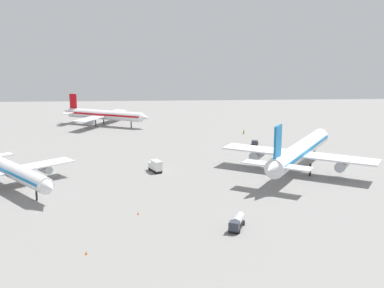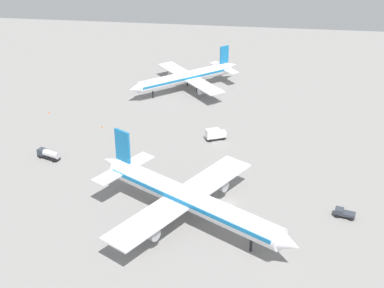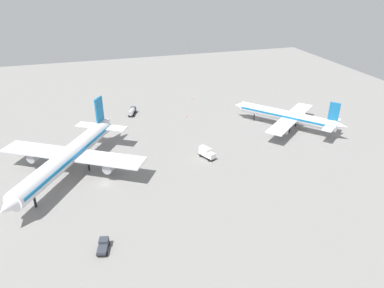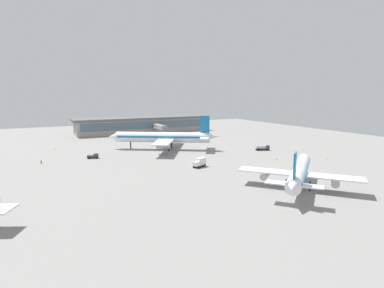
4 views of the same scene
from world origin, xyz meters
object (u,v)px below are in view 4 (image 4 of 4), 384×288
object	(u,v)px
airplane_taxiing	(299,172)
ground_crew_worker	(41,161)
safety_cone_mid_apron	(326,158)
safety_cone_far_side	(55,149)
airplane_at_gate	(164,137)
catering_truck	(200,162)
pushback_tractor	(93,156)
safety_cone_near_gate	(277,159)
fuel_truck	(262,147)

from	to	relation	value
airplane_taxiing	ground_crew_worker	world-z (taller)	airplane_taxiing
safety_cone_mid_apron	ground_crew_worker	bearing A→B (deg)	-23.09
safety_cone_mid_apron	safety_cone_far_side	bearing A→B (deg)	-37.47
airplane_at_gate	catering_truck	world-z (taller)	airplane_at_gate
airplane_at_gate	safety_cone_far_side	xyz separation A→B (m)	(46.33, -23.13, -5.55)
safety_cone_mid_apron	airplane_taxiing	bearing A→B (deg)	31.06
catering_truck	pushback_tractor	bearing A→B (deg)	-71.07
airplane_at_gate	safety_cone_near_gate	bearing A→B (deg)	157.52
fuel_truck	safety_cone_near_gate	world-z (taller)	fuel_truck
airplane_at_gate	airplane_taxiing	world-z (taller)	airplane_at_gate
airplane_taxiing	safety_cone_near_gate	bearing A→B (deg)	17.67
catering_truck	fuel_truck	world-z (taller)	catering_truck
airplane_taxiing	safety_cone_near_gate	xyz separation A→B (m)	(-20.28, -31.66, -4.31)
safety_cone_far_side	airplane_taxiing	bearing A→B (deg)	120.38
airplane_taxiing	safety_cone_mid_apron	xyz separation A→B (m)	(-39.24, -23.64, -4.31)
airplane_at_gate	fuel_truck	world-z (taller)	airplane_at_gate
airplane_at_gate	catering_truck	xyz separation A→B (m)	(2.07, 39.53, -4.15)
catering_truck	fuel_truck	bearing A→B (deg)	176.85
airplane_at_gate	safety_cone_mid_apron	size ratio (longest dim) A/B	78.65
pushback_tractor	safety_cone_near_gate	distance (m)	74.35
airplane_at_gate	safety_cone_far_side	size ratio (longest dim) A/B	78.65
airplane_taxiing	pushback_tractor	bearing A→B (deg)	83.37
pushback_tractor	catering_truck	bearing A→B (deg)	-32.46
safety_cone_near_gate	airplane_at_gate	bearing A→B (deg)	-53.93
airplane_taxiing	catering_truck	bearing A→B (deg)	70.65
safety_cone_near_gate	safety_cone_mid_apron	distance (m)	20.59
safety_cone_near_gate	safety_cone_far_side	distance (m)	101.71
airplane_taxiing	ground_crew_worker	bearing A→B (deg)	93.70
catering_truck	ground_crew_worker	xyz separation A→B (m)	(50.96, -32.71, -0.85)
safety_cone_near_gate	safety_cone_far_side	world-z (taller)	same
pushback_tractor	airplane_taxiing	bearing A→B (deg)	-42.75
ground_crew_worker	safety_cone_far_side	distance (m)	30.69
airplane_at_gate	catering_truck	size ratio (longest dim) A/B	8.02
safety_cone_mid_apron	safety_cone_near_gate	bearing A→B (deg)	-22.93
fuel_truck	safety_cone_mid_apron	world-z (taller)	fuel_truck
airplane_at_gate	safety_cone_mid_apron	world-z (taller)	airplane_at_gate
fuel_truck	safety_cone_near_gate	xyz separation A→B (m)	(8.87, 19.61, -1.09)
catering_truck	safety_cone_far_side	world-z (taller)	catering_truck
safety_cone_near_gate	safety_cone_mid_apron	xyz separation A→B (m)	(-18.96, 8.02, 0.00)
safety_cone_near_gate	airplane_taxiing	bearing A→B (deg)	57.36
safety_cone_mid_apron	safety_cone_far_side	world-z (taller)	same
safety_cone_far_side	pushback_tractor	bearing A→B (deg)	113.54
catering_truck	ground_crew_worker	bearing A→B (deg)	-57.12
safety_cone_near_gate	fuel_truck	bearing A→B (deg)	-114.33
safety_cone_far_side	safety_cone_near_gate	bearing A→B (deg)	139.62
pushback_tractor	fuel_truck	bearing A→B (deg)	1.19
pushback_tractor	ground_crew_worker	world-z (taller)	pushback_tractor
airplane_taxiing	safety_cone_near_gate	distance (m)	37.85
ground_crew_worker	safety_cone_mid_apron	distance (m)	112.12
airplane_taxiing	safety_cone_mid_apron	bearing A→B (deg)	-8.62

